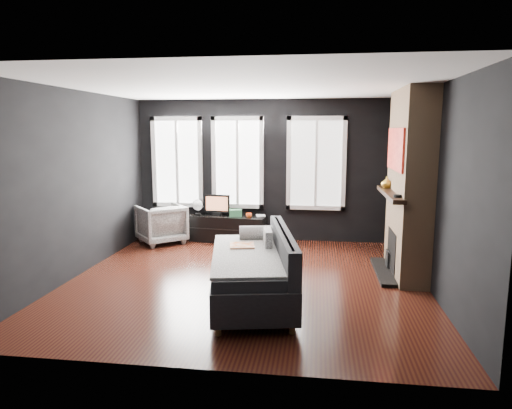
# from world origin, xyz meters

# --- Properties ---
(floor) EXTENTS (5.00, 5.00, 0.00)m
(floor) POSITION_xyz_m (0.00, 0.00, 0.00)
(floor) COLOR black
(floor) RESTS_ON ground
(ceiling) EXTENTS (5.00, 5.00, 0.00)m
(ceiling) POSITION_xyz_m (0.00, 0.00, 2.70)
(ceiling) COLOR white
(ceiling) RESTS_ON ground
(wall_back) EXTENTS (5.00, 0.02, 2.70)m
(wall_back) POSITION_xyz_m (0.00, 2.50, 1.35)
(wall_back) COLOR black
(wall_back) RESTS_ON ground
(wall_left) EXTENTS (0.02, 5.00, 2.70)m
(wall_left) POSITION_xyz_m (-2.50, 0.00, 1.35)
(wall_left) COLOR black
(wall_left) RESTS_ON ground
(wall_right) EXTENTS (0.02, 5.00, 2.70)m
(wall_right) POSITION_xyz_m (2.50, 0.00, 1.35)
(wall_right) COLOR black
(wall_right) RESTS_ON ground
(windows) EXTENTS (4.00, 0.16, 1.76)m
(windows) POSITION_xyz_m (-0.45, 2.46, 2.38)
(windows) COLOR white
(windows) RESTS_ON wall_back
(fireplace) EXTENTS (0.70, 1.62, 2.70)m
(fireplace) POSITION_xyz_m (2.30, 0.60, 1.35)
(fireplace) COLOR #93724C
(fireplace) RESTS_ON floor
(sofa) EXTENTS (1.43, 2.26, 0.90)m
(sofa) POSITION_xyz_m (0.19, -0.80, 0.45)
(sofa) COLOR black
(sofa) RESTS_ON floor
(stripe_pillow) EXTENTS (0.16, 0.39, 0.38)m
(stripe_pillow) POSITION_xyz_m (0.35, -0.42, 0.65)
(stripe_pillow) COLOR gray
(stripe_pillow) RESTS_ON sofa
(armchair) EXTENTS (1.07, 1.07, 0.81)m
(armchair) POSITION_xyz_m (-1.94, 1.95, 0.40)
(armchair) COLOR silver
(armchair) RESTS_ON floor
(media_console) EXTENTS (1.50, 0.62, 0.50)m
(media_console) POSITION_xyz_m (-0.70, 2.24, 0.25)
(media_console) COLOR black
(media_console) RESTS_ON floor
(monitor) EXTENTS (0.51, 0.15, 0.45)m
(monitor) POSITION_xyz_m (-0.93, 2.29, 0.73)
(monitor) COLOR black
(monitor) RESTS_ON media_console
(desk_fan) EXTENTS (0.27, 0.27, 0.32)m
(desk_fan) POSITION_xyz_m (-1.31, 2.29, 0.66)
(desk_fan) COLOR gray
(desk_fan) RESTS_ON media_console
(mug) EXTENTS (0.14, 0.12, 0.11)m
(mug) POSITION_xyz_m (-0.28, 2.11, 0.56)
(mug) COLOR #E35019
(mug) RESTS_ON media_console
(book) EXTENTS (0.17, 0.05, 0.23)m
(book) POSITION_xyz_m (-0.16, 2.26, 0.62)
(book) COLOR beige
(book) RESTS_ON media_console
(storage_box) EXTENTS (0.26, 0.19, 0.13)m
(storage_box) POSITION_xyz_m (-0.55, 2.21, 0.57)
(storage_box) COLOR #37794C
(storage_box) RESTS_ON media_console
(mantel_vase) EXTENTS (0.22, 0.23, 0.17)m
(mantel_vase) POSITION_xyz_m (2.05, 1.05, 1.32)
(mantel_vase) COLOR gold
(mantel_vase) RESTS_ON fireplace
(mantel_clock) EXTENTS (0.13, 0.13, 0.04)m
(mantel_clock) POSITION_xyz_m (2.05, 0.05, 1.25)
(mantel_clock) COLOR black
(mantel_clock) RESTS_ON fireplace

